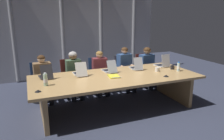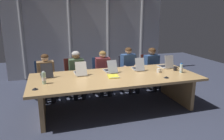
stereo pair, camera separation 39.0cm
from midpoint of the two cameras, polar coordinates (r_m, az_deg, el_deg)
ground_plane at (r=4.77m, az=3.30°, el=-10.12°), size 11.51×11.51×0.00m
conference_table at (r=4.56m, az=3.40°, el=-3.42°), size 3.54×1.46×0.73m
curtain_backdrop at (r=7.11m, az=-4.70°, el=10.81°), size 5.16×0.17×3.06m
laptop_left_end at (r=4.62m, az=-14.89°, el=-0.98°), size 0.28×0.45×0.30m
laptop_left_mid at (r=4.67m, az=-6.22°, el=-0.41°), size 0.24×0.47×0.30m
laptop_center at (r=4.83m, az=1.79°, el=0.16°), size 0.25×0.45×0.29m
laptop_right_mid at (r=5.07m, az=9.14°, el=0.72°), size 0.25×0.43×0.30m
laptop_right_end at (r=5.44m, az=16.22°, el=1.28°), size 0.26×0.41×0.33m
office_chair_left_end at (r=5.47m, az=-15.41°, el=-3.65°), size 0.60×0.60×0.89m
office_chair_left_mid at (r=5.53m, az=-7.91°, el=-3.00°), size 0.60×0.61×0.91m
office_chair_center at (r=5.68m, az=-0.84°, el=-2.45°), size 0.60×0.60×0.89m
office_chair_right_mid at (r=5.92m, az=6.09°, el=-1.83°), size 0.60×0.60×0.89m
office_chair_right_end at (r=6.21m, az=11.93°, el=-1.26°), size 0.60×0.60×0.89m
person_left_end at (r=5.24m, az=-15.20°, el=-1.20°), size 0.43×0.57×1.10m
person_left_mid at (r=5.30m, az=-7.32°, el=-0.31°), size 0.37×0.55×1.13m
person_center at (r=5.46m, az=-0.28°, el=-0.06°), size 0.40×0.56×1.10m
person_right_mid at (r=5.70m, az=6.68°, el=0.78°), size 0.42×0.57×1.16m
person_right_end at (r=6.01m, az=12.79°, el=1.18°), size 0.44×0.57×1.12m
water_bottle_primary at (r=4.10m, az=-15.25°, el=-2.16°), size 0.08×0.08×0.25m
water_bottle_secondary at (r=5.05m, az=20.20°, el=0.40°), size 0.07×0.07×0.22m
coffee_mug_near at (r=4.93m, az=14.68°, el=-0.16°), size 0.13×0.09×0.09m
coffee_mug_far at (r=5.21m, az=18.71°, el=0.34°), size 0.12×0.08×0.09m
conference_mic_left_side at (r=3.86m, az=-17.26°, el=-4.82°), size 0.11×0.11×0.03m
conference_mic_middle at (r=4.56m, az=16.80°, el=-1.85°), size 0.11×0.11×0.03m
spiral_notepad at (r=4.46m, az=2.84°, el=-1.73°), size 0.26×0.33×0.03m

